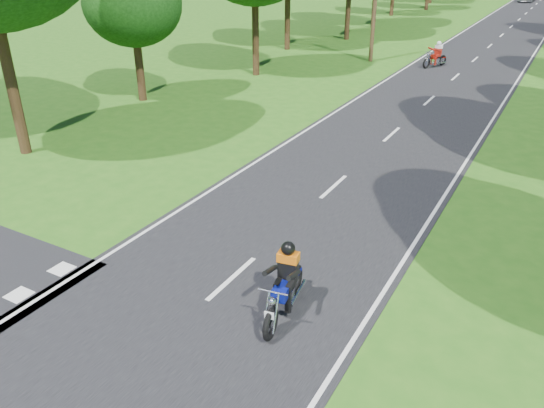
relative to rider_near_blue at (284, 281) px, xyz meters
The scene contains 5 objects.
ground 2.38m from the rider_near_blue, 139.69° to the right, with size 160.00×160.00×0.00m, color #265C15.
main_road 48.60m from the rider_near_blue, 92.00° to the left, with size 7.00×140.00×0.02m, color black.
road_markings 46.73m from the rider_near_blue, 92.25° to the left, with size 7.40×140.00×0.01m.
rider_near_blue is the anchor object (origin of this frame).
rider_far_red 26.95m from the rider_near_blue, 97.46° to the left, with size 0.64×1.91×1.59m, color #9A140B, non-canonical shape.
Camera 1 is at (5.94, -6.61, 7.11)m, focal length 35.00 mm.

